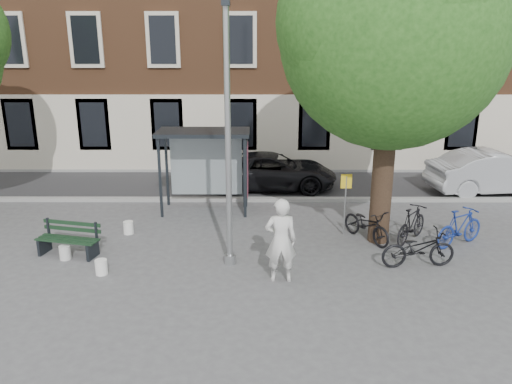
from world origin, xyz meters
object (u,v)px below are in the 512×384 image
object	(u,v)px
car_dark	(272,171)
bench	(69,241)
bike_a	(418,249)
bike_d	(412,224)
car_silver	(495,172)
notice_sign	(346,192)
bike_c	(367,225)
bus_shelter	(217,152)
lamppost	(228,154)
painter	(281,240)
bike_b	(460,227)

from	to	relation	value
car_dark	bench	bearing A→B (deg)	140.21
bike_a	bike_d	size ratio (longest dim) A/B	1.08
bike_d	car_silver	xyz separation A→B (m)	(4.33, 4.57, 0.27)
bike_a	bike_d	bearing A→B (deg)	-16.51
bike_d	car_dark	xyz separation A→B (m)	(-3.64, 5.17, 0.15)
bench	bike_d	bearing A→B (deg)	18.78
car_dark	car_silver	bearing A→B (deg)	-92.49
car_silver	notice_sign	bearing A→B (deg)	116.87
bench	bike_c	xyz separation A→B (m)	(7.82, 0.97, 0.08)
bus_shelter	car_silver	xyz separation A→B (m)	(9.80, 1.89, -1.14)
lamppost	bike_d	size ratio (longest dim) A/B	3.64
bike_a	car_dark	distance (m)	7.54
lamppost	bike_c	world-z (taller)	lamppost
lamppost	car_silver	bearing A→B (deg)	33.12
painter	bike_b	world-z (taller)	painter
bus_shelter	notice_sign	distance (m)	4.37
bus_shelter	car_silver	world-z (taller)	bus_shelter
painter	bike_a	bearing A→B (deg)	-168.48
bus_shelter	bike_b	world-z (taller)	bus_shelter
bench	bike_a	world-z (taller)	bike_a
notice_sign	lamppost	bearing A→B (deg)	-151.54
bike_a	painter	bearing A→B (deg)	96.78
bench	car_silver	size ratio (longest dim) A/B	0.36
bike_b	lamppost	bearing A→B (deg)	70.39
bike_a	bike_b	bearing A→B (deg)	-54.55
bike_d	notice_sign	bearing A→B (deg)	24.31
lamppost	bench	bearing A→B (deg)	172.59
bike_d	lamppost	bearing A→B (deg)	56.89
bench	lamppost	bearing A→B (deg)	5.74
lamppost	bike_b	size ratio (longest dim) A/B	3.53
bench	bike_c	world-z (taller)	bike_c
bike_a	car_silver	world-z (taller)	car_silver
lamppost	bike_d	world-z (taller)	lamppost
car_silver	lamppost	bearing A→B (deg)	116.19
bus_shelter	car_silver	bearing A→B (deg)	10.94
bench	bike_c	distance (m)	7.88
bus_shelter	bike_c	world-z (taller)	bus_shelter
car_silver	bike_c	bearing A→B (deg)	122.16
bus_shelter	bike_c	distance (m)	5.21
car_dark	notice_sign	size ratio (longest dim) A/B	2.66
bike_a	bench	bearing A→B (deg)	79.85
painter	car_dark	xyz separation A→B (m)	(0.03, 7.49, -0.33)
lamppost	bike_a	world-z (taller)	lamppost
bike_d	car_dark	world-z (taller)	car_dark
car_silver	car_dark	bearing A→B (deg)	78.76
lamppost	bus_shelter	xyz separation A→B (m)	(-0.61, 4.11, -0.87)
lamppost	car_dark	size ratio (longest dim) A/B	1.30
bike_b	bike_c	distance (m)	2.43
lamppost	bike_a	xyz separation A→B (m)	(4.57, -0.15, -2.31)
bike_a	car_silver	xyz separation A→B (m)	(4.63, 6.15, 0.30)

